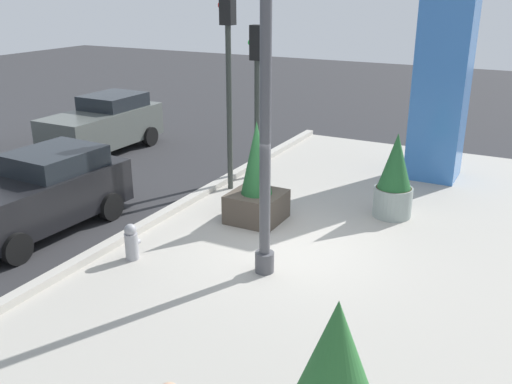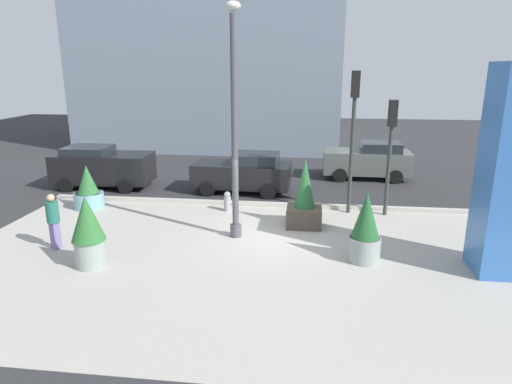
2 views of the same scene
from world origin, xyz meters
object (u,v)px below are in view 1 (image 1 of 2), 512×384
fire_hydrant (132,242)px  potted_plant_by_pillar (335,376)px  art_pillar_blue (442,81)px  car_curb_east (104,124)px  traffic_light_corner (257,76)px  lamp_post (266,91)px  car_far_lane (39,194)px  potted_plant_near_left (257,184)px  potted_plant_near_right (395,179)px  traffic_light_far_side (228,58)px

fire_hydrant → potted_plant_by_pillar: bearing=-118.3°
art_pillar_blue → car_curb_east: bearing=102.6°
fire_hydrant → traffic_light_corner: bearing=2.5°
art_pillar_blue → potted_plant_by_pillar: art_pillar_blue is taller
lamp_post → car_far_lane: size_ratio=1.67×
traffic_light_corner → car_far_lane: bearing=156.5°
lamp_post → car_far_lane: 5.82m
potted_plant_near_left → car_curb_east: bearing=67.7°
fire_hydrant → traffic_light_corner: 6.26m
potted_plant_near_left → fire_hydrant: bearing=156.3°
lamp_post → potted_plant_near_left: lamp_post is taller
potted_plant_near_left → lamp_post: bearing=-149.0°
potted_plant_by_pillar → traffic_light_corner: (8.55, 5.43, 1.76)m
potted_plant_by_pillar → car_curb_east: 13.91m
potted_plant_near_right → car_curb_east: (1.20, 9.73, -0.04)m
potted_plant_near_right → traffic_light_corner: (1.20, 4.19, 1.88)m
potted_plant_near_right → lamp_post: bearing=160.0°
lamp_post → art_pillar_blue: size_ratio=1.31×
art_pillar_blue → traffic_light_corner: bearing=116.7°
art_pillar_blue → car_far_lane: (-7.77, 6.84, -1.82)m
potted_plant_near_left → car_far_lane: 4.73m
potted_plant_near_right → art_pillar_blue: bearing=-4.0°
potted_plant_near_right → traffic_light_corner: 4.74m
lamp_post → potted_plant_near_left: (2.13, 1.28, -2.52)m
potted_plant_by_pillar → fire_hydrant: bearing=61.7°
art_pillar_blue → car_curb_east: size_ratio=1.31×
fire_hydrant → car_curb_east: bearing=45.2°
traffic_light_corner → car_curb_east: bearing=90.1°
art_pillar_blue → traffic_light_corner: art_pillar_blue is taller
lamp_post → potted_plant_by_pillar: lamp_post is taller
car_curb_east → potted_plant_near_left: bearing=-112.3°
traffic_light_corner → car_curb_east: (-0.01, 5.54, -1.92)m
potted_plant_by_pillar → traffic_light_corner: 10.28m
potted_plant_near_left → traffic_light_corner: size_ratio=0.56×
potted_plant_by_pillar → traffic_light_corner: traffic_light_corner is taller
potted_plant_near_right → car_far_lane: potted_plant_near_right is taller
potted_plant_by_pillar → potted_plant_near_right: same height
art_pillar_blue → potted_plant_near_right: size_ratio=2.68×
art_pillar_blue → potted_plant_near_right: 3.86m
art_pillar_blue → traffic_light_far_side: (-3.53, 4.54, 0.72)m
potted_plant_near_right → traffic_light_far_side: bearing=91.3°
art_pillar_blue → traffic_light_corner: size_ratio=1.30×
fire_hydrant → traffic_light_corner: traffic_light_corner is taller
lamp_post → potted_plant_near_right: bearing=-20.0°
traffic_light_far_side → car_curb_east: size_ratio=1.25×
lamp_post → car_curb_east: 10.05m
potted_plant_by_pillar → potted_plant_near_left: bearing=34.7°
lamp_post → art_pillar_blue: lamp_post is taller
potted_plant_near_left → fire_hydrant: potted_plant_near_left is taller
car_far_lane → lamp_post: bearing=-84.4°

